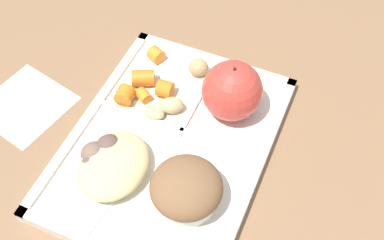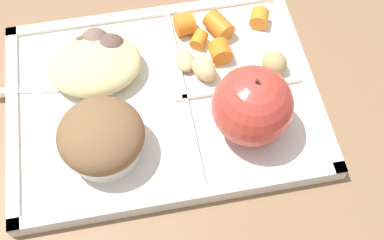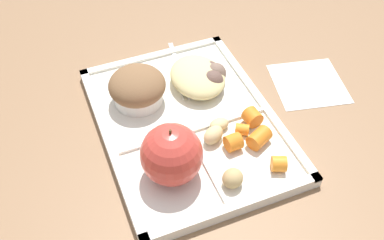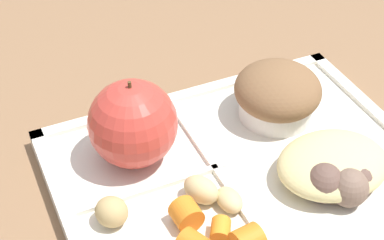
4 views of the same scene
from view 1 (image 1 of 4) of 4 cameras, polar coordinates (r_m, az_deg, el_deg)
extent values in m
plane|color=#846042|center=(0.72, -2.62, -3.29)|extent=(6.00, 6.00, 0.00)
cube|color=silver|center=(0.71, -2.64, -2.97)|extent=(0.37, 0.27, 0.01)
cube|color=silver|center=(0.75, -11.75, 0.80)|extent=(0.37, 0.01, 0.01)
cube|color=silver|center=(0.68, 7.38, -6.09)|extent=(0.37, 0.01, 0.01)
cube|color=silver|center=(0.80, 2.64, 7.08)|extent=(0.01, 0.27, 0.01)
cube|color=silver|center=(0.72, -1.82, -0.98)|extent=(0.01, 0.25, 0.01)
cube|color=silver|center=(0.75, 0.86, 2.59)|extent=(0.16, 0.01, 0.01)
sphere|color=#C63D33|center=(0.71, 4.69, 3.41)|extent=(0.09, 0.09, 0.09)
cylinder|color=#4C381E|center=(0.67, 4.95, 5.90)|extent=(0.00, 0.00, 0.01)
cylinder|color=silver|center=(0.65, -0.65, -8.82)|extent=(0.08, 0.08, 0.02)
ellipsoid|color=brown|center=(0.63, -0.67, -7.83)|extent=(0.09, 0.09, 0.05)
cylinder|color=orange|center=(0.75, -3.17, 3.63)|extent=(0.03, 0.02, 0.03)
cylinder|color=orange|center=(0.80, -4.19, 7.59)|extent=(0.03, 0.03, 0.02)
cylinder|color=orange|center=(0.77, -5.69, 4.88)|extent=(0.04, 0.04, 0.03)
cylinder|color=orange|center=(0.75, -7.83, 2.89)|extent=(0.03, 0.03, 0.03)
cylinder|color=orange|center=(0.75, -5.65, 2.85)|extent=(0.03, 0.03, 0.02)
ellipsoid|color=tan|center=(0.73, -4.44, 0.84)|extent=(0.02, 0.03, 0.02)
ellipsoid|color=tan|center=(0.78, 0.75, 6.14)|extent=(0.04, 0.04, 0.03)
ellipsoid|color=tan|center=(0.73, -2.42, 1.72)|extent=(0.04, 0.04, 0.03)
ellipsoid|color=#D6C684|center=(0.67, -9.10, -5.24)|extent=(0.11, 0.09, 0.04)
sphere|color=brown|center=(0.68, -11.54, -5.21)|extent=(0.03, 0.03, 0.03)
sphere|color=brown|center=(0.69, -9.58, -3.21)|extent=(0.04, 0.04, 0.04)
sphere|color=#755B4C|center=(0.68, -11.30, -3.99)|extent=(0.04, 0.04, 0.04)
cube|color=silver|center=(0.65, -11.28, -11.64)|extent=(0.10, 0.02, 0.00)
cube|color=silver|center=(0.67, -7.74, -7.35)|extent=(0.04, 0.03, 0.00)
cylinder|color=silver|center=(0.68, -5.69, -5.92)|extent=(0.02, 0.01, 0.00)
cylinder|color=silver|center=(0.68, -6.31, -5.57)|extent=(0.02, 0.01, 0.00)
cylinder|color=silver|center=(0.69, -6.92, -5.23)|extent=(0.02, 0.01, 0.00)
cube|color=white|center=(0.81, -18.86, 1.70)|extent=(0.15, 0.15, 0.00)
camera|label=2|loc=(0.36, 52.74, 23.81)|focal=47.81mm
camera|label=3|loc=(0.82, 33.03, 44.55)|focal=42.22mm
camera|label=4|loc=(0.81, -26.90, 38.32)|focal=56.55mm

